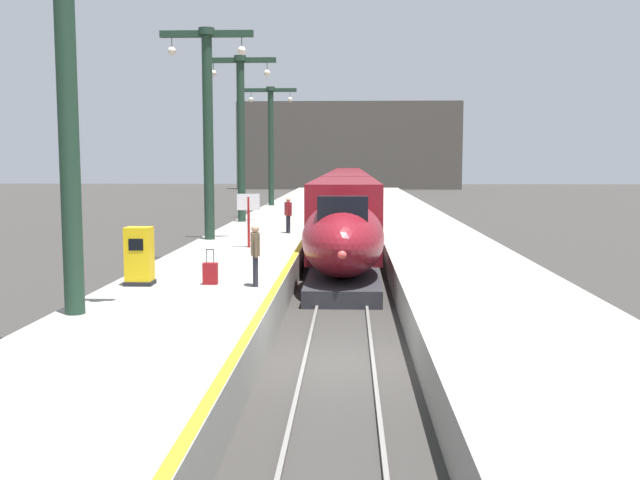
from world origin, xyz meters
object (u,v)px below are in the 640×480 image
(station_column_far, at_px, (241,123))
(ticket_machine_yellow, at_px, (139,258))
(passenger_mid_platform, at_px, (288,212))
(rolling_suitcase, at_px, (210,273))
(passenger_near_edge, at_px, (255,250))
(departure_info_board, at_px, (249,209))
(station_column_mid, at_px, (208,113))
(station_column_near, at_px, (65,32))
(highspeed_train_main, at_px, (347,193))
(station_column_distant, at_px, (271,134))

(station_column_far, distance_m, ticket_machine_yellow, 21.94)
(passenger_mid_platform, bearing_deg, rolling_suitcase, -93.58)
(passenger_near_edge, height_order, departure_info_board, departure_info_board)
(station_column_mid, relative_size, ticket_machine_yellow, 5.65)
(passenger_mid_platform, distance_m, ticket_machine_yellow, 15.09)
(station_column_near, distance_m, passenger_near_edge, 7.31)
(rolling_suitcase, distance_m, departure_info_board, 8.82)
(station_column_mid, bearing_deg, station_column_near, -90.00)
(highspeed_train_main, distance_m, departure_info_board, 29.91)
(station_column_far, distance_m, rolling_suitcase, 21.99)
(passenger_mid_platform, xyz_separation_m, departure_info_board, (-1.06, -5.90, 0.52))
(passenger_mid_platform, height_order, rolling_suitcase, passenger_mid_platform)
(passenger_near_edge, distance_m, ticket_machine_yellow, 3.23)
(station_column_distant, relative_size, departure_info_board, 4.29)
(highspeed_train_main, bearing_deg, station_column_mid, -102.46)
(passenger_near_edge, bearing_deg, station_column_near, -133.56)
(passenger_near_edge, xyz_separation_m, passenger_mid_platform, (-0.37, 14.90, 0.00))
(passenger_mid_platform, height_order, departure_info_board, departure_info_board)
(rolling_suitcase, height_order, departure_info_board, departure_info_board)
(ticket_machine_yellow, bearing_deg, station_column_mid, 91.69)
(highspeed_train_main, bearing_deg, rolling_suitcase, -95.39)
(highspeed_train_main, bearing_deg, station_column_far, -108.96)
(station_column_mid, height_order, departure_info_board, station_column_mid)
(station_column_near, bearing_deg, rolling_suitcase, 60.41)
(station_column_mid, xyz_separation_m, departure_info_board, (2.13, -2.96, -3.94))
(station_column_distant, xyz_separation_m, passenger_mid_platform, (3.19, -22.10, -4.49))
(rolling_suitcase, relative_size, departure_info_board, 0.46)
(station_column_near, bearing_deg, station_column_distant, 90.00)
(station_column_far, bearing_deg, passenger_near_edge, -80.58)
(highspeed_train_main, xyz_separation_m, ticket_machine_yellow, (-5.55, -38.57, -0.18))
(rolling_suitcase, bearing_deg, station_column_mid, 101.01)
(station_column_distant, xyz_separation_m, rolling_suitcase, (2.28, -36.75, -5.17))
(passenger_mid_platform, bearing_deg, highspeed_train_main, 83.50)
(station_column_near, xyz_separation_m, station_column_mid, (-0.00, 15.71, -0.71))
(station_column_near, height_order, passenger_mid_platform, station_column_near)
(passenger_mid_platform, bearing_deg, departure_info_board, -100.19)
(departure_info_board, bearing_deg, passenger_near_edge, -80.94)
(passenger_mid_platform, relative_size, ticket_machine_yellow, 1.06)
(station_column_near, height_order, rolling_suitcase, station_column_near)
(passenger_near_edge, bearing_deg, station_column_far, 99.42)
(passenger_near_edge, height_order, rolling_suitcase, passenger_near_edge)
(station_column_mid, bearing_deg, departure_info_board, -54.27)
(highspeed_train_main, relative_size, passenger_mid_platform, 44.42)
(passenger_near_edge, xyz_separation_m, departure_info_board, (-1.44, 9.00, 0.52))
(station_column_mid, distance_m, rolling_suitcase, 12.98)
(station_column_near, bearing_deg, station_column_mid, 90.00)
(station_column_distant, height_order, passenger_mid_platform, station_column_distant)
(station_column_far, relative_size, station_column_distant, 1.02)
(passenger_near_edge, bearing_deg, station_column_distant, 95.51)
(station_column_distant, relative_size, passenger_mid_platform, 5.38)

